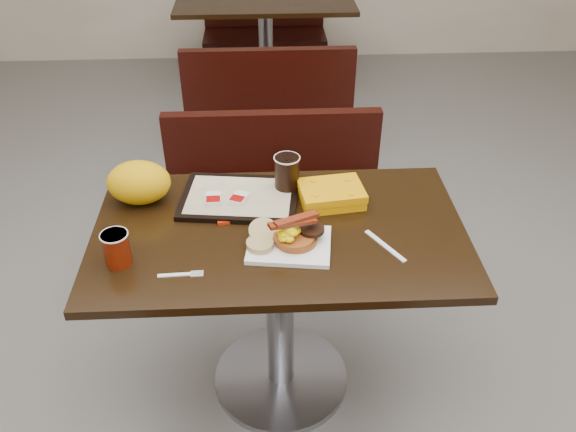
{
  "coord_description": "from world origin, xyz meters",
  "views": [
    {
      "loc": [
        -0.05,
        -1.52,
        1.9
      ],
      "look_at": [
        0.03,
        -0.03,
        0.82
      ],
      "focal_mm": 36.95,
      "sensor_mm": 36.0,
      "label": 1
    }
  ],
  "objects_px": {
    "pancake_stack": "(296,237)",
    "fork": "(174,275)",
    "table_near": "(280,312)",
    "tray": "(240,198)",
    "knife": "(385,246)",
    "coffee_cup_near": "(117,249)",
    "hashbrown_sleeve_right": "(239,198)",
    "bench_far_s": "(268,95)",
    "bench_near_n": "(274,204)",
    "table_far": "(266,52)",
    "clamshell": "(331,194)",
    "platter": "(289,245)",
    "bench_far_n": "(264,23)",
    "paper_bag": "(139,182)",
    "coffee_cup_far": "(287,172)",
    "hashbrown_sleeve_left": "(214,199)"
  },
  "relations": [
    {
      "from": "bench_near_n",
      "to": "table_far",
      "type": "height_order",
      "value": "table_far"
    },
    {
      "from": "bench_far_s",
      "to": "bench_far_n",
      "type": "distance_m",
      "value": 1.4
    },
    {
      "from": "table_far",
      "to": "bench_far_s",
      "type": "relative_size",
      "value": 1.2
    },
    {
      "from": "table_near",
      "to": "platter",
      "type": "relative_size",
      "value": 4.73
    },
    {
      "from": "bench_far_s",
      "to": "knife",
      "type": "relative_size",
      "value": 5.52
    },
    {
      "from": "coffee_cup_near",
      "to": "coffee_cup_far",
      "type": "height_order",
      "value": "coffee_cup_far"
    },
    {
      "from": "bench_far_s",
      "to": "clamshell",
      "type": "height_order",
      "value": "clamshell"
    },
    {
      "from": "tray",
      "to": "paper_bag",
      "type": "height_order",
      "value": "paper_bag"
    },
    {
      "from": "hashbrown_sleeve_right",
      "to": "hashbrown_sleeve_left",
      "type": "bearing_deg",
      "value": -157.33
    },
    {
      "from": "table_far",
      "to": "bench_far_s",
      "type": "xyz_separation_m",
      "value": [
        0.0,
        -0.7,
        -0.02
      ]
    },
    {
      "from": "pancake_stack",
      "to": "fork",
      "type": "relative_size",
      "value": 1.0
    },
    {
      "from": "coffee_cup_near",
      "to": "paper_bag",
      "type": "bearing_deg",
      "value": 87.02
    },
    {
      "from": "bench_far_s",
      "to": "hashbrown_sleeve_left",
      "type": "bearing_deg",
      "value": -97.03
    },
    {
      "from": "bench_far_s",
      "to": "knife",
      "type": "height_order",
      "value": "knife"
    },
    {
      "from": "bench_far_s",
      "to": "fork",
      "type": "distance_m",
      "value": 2.17
    },
    {
      "from": "bench_far_n",
      "to": "platter",
      "type": "relative_size",
      "value": 3.94
    },
    {
      "from": "hashbrown_sleeve_left",
      "to": "paper_bag",
      "type": "xyz_separation_m",
      "value": [
        -0.25,
        0.04,
        0.05
      ]
    },
    {
      "from": "knife",
      "to": "coffee_cup_far",
      "type": "height_order",
      "value": "coffee_cup_far"
    },
    {
      "from": "coffee_cup_near",
      "to": "hashbrown_sleeve_right",
      "type": "height_order",
      "value": "coffee_cup_near"
    },
    {
      "from": "table_near",
      "to": "tray",
      "type": "bearing_deg",
      "value": 127.69
    },
    {
      "from": "table_near",
      "to": "table_far",
      "type": "xyz_separation_m",
      "value": [
        0.0,
        2.6,
        0.0
      ]
    },
    {
      "from": "bench_far_s",
      "to": "hashbrown_sleeve_right",
      "type": "bearing_deg",
      "value": -94.27
    },
    {
      "from": "table_far",
      "to": "pancake_stack",
      "type": "bearing_deg",
      "value": -88.98
    },
    {
      "from": "hashbrown_sleeve_right",
      "to": "bench_far_s",
      "type": "bearing_deg",
      "value": 109.05
    },
    {
      "from": "bench_far_n",
      "to": "paper_bag",
      "type": "relative_size",
      "value": 4.66
    },
    {
      "from": "table_far",
      "to": "hashbrown_sleeve_right",
      "type": "height_order",
      "value": "hashbrown_sleeve_right"
    },
    {
      "from": "table_near",
      "to": "knife",
      "type": "relative_size",
      "value": 6.62
    },
    {
      "from": "hashbrown_sleeve_right",
      "to": "coffee_cup_near",
      "type": "bearing_deg",
      "value": -117.6
    },
    {
      "from": "table_far",
      "to": "hashbrown_sleeve_left",
      "type": "distance_m",
      "value": 2.5
    },
    {
      "from": "bench_near_n",
      "to": "fork",
      "type": "distance_m",
      "value": 1.04
    },
    {
      "from": "paper_bag",
      "to": "bench_far_n",
      "type": "bearing_deg",
      "value": 81.48
    },
    {
      "from": "bench_far_s",
      "to": "fork",
      "type": "height_order",
      "value": "fork"
    },
    {
      "from": "bench_far_s",
      "to": "hashbrown_sleeve_left",
      "type": "xyz_separation_m",
      "value": [
        -0.22,
        -1.76,
        0.42
      ]
    },
    {
      "from": "knife",
      "to": "coffee_cup_far",
      "type": "bearing_deg",
      "value": -169.14
    },
    {
      "from": "coffee_cup_near",
      "to": "hashbrown_sleeve_left",
      "type": "distance_m",
      "value": 0.39
    },
    {
      "from": "bench_far_n",
      "to": "paper_bag",
      "type": "bearing_deg",
      "value": -98.52
    },
    {
      "from": "coffee_cup_near",
      "to": "pancake_stack",
      "type": "bearing_deg",
      "value": 6.59
    },
    {
      "from": "bench_near_n",
      "to": "bench_far_s",
      "type": "bearing_deg",
      "value": 90.0
    },
    {
      "from": "hashbrown_sleeve_right",
      "to": "coffee_cup_far",
      "type": "xyz_separation_m",
      "value": [
        0.17,
        0.08,
        0.05
      ]
    },
    {
      "from": "coffee_cup_near",
      "to": "coffee_cup_far",
      "type": "xyz_separation_m",
      "value": [
        0.52,
        0.37,
        0.02
      ]
    },
    {
      "from": "table_near",
      "to": "pancake_stack",
      "type": "bearing_deg",
      "value": -60.68
    },
    {
      "from": "bench_near_n",
      "to": "knife",
      "type": "bearing_deg",
      "value": -68.12
    },
    {
      "from": "platter",
      "to": "bench_near_n",
      "type": "bearing_deg",
      "value": 99.54
    },
    {
      "from": "table_far",
      "to": "clamshell",
      "type": "xyz_separation_m",
      "value": [
        0.18,
        -2.45,
        0.4
      ]
    },
    {
      "from": "bench_far_n",
      "to": "hashbrown_sleeve_left",
      "type": "distance_m",
      "value": 3.19
    },
    {
      "from": "platter",
      "to": "tray",
      "type": "xyz_separation_m",
      "value": [
        -0.16,
        0.26,
        0.0
      ]
    },
    {
      "from": "fork",
      "to": "tray",
      "type": "relative_size",
      "value": 0.34
    },
    {
      "from": "clamshell",
      "to": "fork",
      "type": "bearing_deg",
      "value": -152.01
    },
    {
      "from": "bench_near_n",
      "to": "coffee_cup_near",
      "type": "xyz_separation_m",
      "value": [
        -0.48,
        -0.85,
        0.44
      ]
    },
    {
      "from": "bench_near_n",
      "to": "hashbrown_sleeve_left",
      "type": "height_order",
      "value": "hashbrown_sleeve_left"
    }
  ]
}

